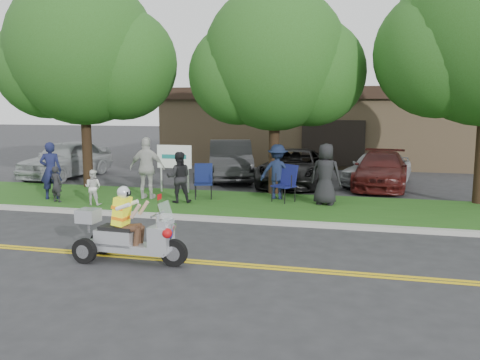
% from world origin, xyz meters
% --- Properties ---
extents(ground, '(120.00, 120.00, 0.00)m').
position_xyz_m(ground, '(0.00, 0.00, 0.00)').
color(ground, '#28282B').
rests_on(ground, ground).
extents(centerline_near, '(60.00, 0.10, 0.01)m').
position_xyz_m(centerline_near, '(0.00, -0.58, 0.01)').
color(centerline_near, gold).
rests_on(centerline_near, ground).
extents(centerline_far, '(60.00, 0.10, 0.01)m').
position_xyz_m(centerline_far, '(0.00, -0.42, 0.01)').
color(centerline_far, gold).
rests_on(centerline_far, ground).
extents(curb, '(60.00, 0.25, 0.12)m').
position_xyz_m(curb, '(0.00, 3.05, 0.06)').
color(curb, '#A8A89E').
rests_on(curb, ground).
extents(grass_verge, '(60.00, 4.00, 0.10)m').
position_xyz_m(grass_verge, '(0.00, 5.20, 0.06)').
color(grass_verge, '#215316').
rests_on(grass_verge, ground).
extents(commercial_building, '(18.00, 8.20, 4.00)m').
position_xyz_m(commercial_building, '(2.00, 18.98, 2.01)').
color(commercial_building, '#9E7F5B').
rests_on(commercial_building, ground).
extents(tree_left, '(6.62, 5.40, 7.78)m').
position_xyz_m(tree_left, '(-6.44, 7.03, 4.85)').
color(tree_left, '#332114').
rests_on(tree_left, ground).
extents(tree_mid, '(5.88, 4.80, 7.05)m').
position_xyz_m(tree_mid, '(0.55, 7.23, 4.43)').
color(tree_mid, '#332114').
rests_on(tree_mid, ground).
extents(business_sign, '(1.25, 0.06, 1.75)m').
position_xyz_m(business_sign, '(-2.90, 6.60, 1.26)').
color(business_sign, silver).
rests_on(business_sign, ground).
extents(trike_scooter, '(2.36, 0.80, 1.55)m').
position_xyz_m(trike_scooter, '(-1.05, -0.83, 0.54)').
color(trike_scooter, black).
rests_on(trike_scooter, ground).
extents(lawn_chair_a, '(0.85, 0.86, 1.16)m').
position_xyz_m(lawn_chair_a, '(1.15, 5.83, 0.76)').
color(lawn_chair_a, black).
rests_on(lawn_chair_a, grass_verge).
extents(lawn_chair_b, '(0.73, 0.75, 1.12)m').
position_xyz_m(lawn_chair_b, '(-1.59, 5.81, 0.73)').
color(lawn_chair_b, black).
rests_on(lawn_chair_b, grass_verge).
extents(spectator_adult_left, '(0.79, 0.66, 1.85)m').
position_xyz_m(spectator_adult_left, '(-6.29, 4.40, 1.03)').
color(spectator_adult_left, '#16193D').
rests_on(spectator_adult_left, grass_verge).
extents(spectator_adult_mid, '(0.93, 0.83, 1.59)m').
position_xyz_m(spectator_adult_mid, '(-2.07, 4.83, 0.90)').
color(spectator_adult_mid, black).
rests_on(spectator_adult_mid, grass_verge).
extents(spectator_adult_right, '(1.20, 0.57, 2.00)m').
position_xyz_m(spectator_adult_right, '(-3.30, 5.22, 1.10)').
color(spectator_adult_right, beige).
rests_on(spectator_adult_right, grass_verge).
extents(spectator_chair_a, '(1.17, 0.70, 1.77)m').
position_xyz_m(spectator_chair_a, '(0.80, 6.21, 0.99)').
color(spectator_chair_a, '#131C37').
rests_on(spectator_chair_a, grass_verge).
extents(spectator_chair_b, '(1.01, 0.75, 1.88)m').
position_xyz_m(spectator_chair_b, '(2.39, 5.59, 1.05)').
color(spectator_chair_b, black).
rests_on(spectator_chair_b, grass_verge).
extents(child_left, '(0.46, 0.35, 1.13)m').
position_xyz_m(child_left, '(-5.83, 3.99, 0.67)').
color(child_left, black).
rests_on(child_left, grass_verge).
extents(child_right, '(0.53, 0.42, 1.08)m').
position_xyz_m(child_right, '(-4.47, 3.84, 0.65)').
color(child_right, silver).
rests_on(child_right, grass_verge).
extents(parked_car_far_left, '(2.29, 4.92, 1.63)m').
position_xyz_m(parked_car_far_left, '(-9.00, 9.49, 0.82)').
color(parked_car_far_left, '#989B9E').
rests_on(parked_car_far_left, ground).
extents(parked_car_left, '(3.06, 5.24, 1.63)m').
position_xyz_m(parked_car_left, '(-2.00, 10.78, 0.82)').
color(parked_car_left, '#2C2C2F').
rests_on(parked_car_left, ground).
extents(parked_car_mid, '(2.42, 5.12, 1.41)m').
position_xyz_m(parked_car_mid, '(0.86, 9.63, 0.71)').
color(parked_car_mid, black).
rests_on(parked_car_mid, ground).
extents(parked_car_right, '(2.29, 4.79, 1.35)m').
position_xyz_m(parked_car_right, '(4.14, 9.98, 0.67)').
color(parked_car_right, '#461210').
rests_on(parked_car_right, ground).
extents(parked_car_far_right, '(3.09, 4.35, 1.37)m').
position_xyz_m(parked_car_far_right, '(4.00, 10.57, 0.69)').
color(parked_car_far_right, '#A1A4A8').
rests_on(parked_car_far_right, ground).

